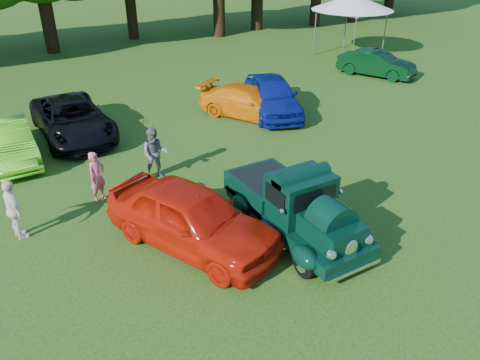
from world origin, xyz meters
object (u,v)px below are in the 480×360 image
spectator_white (14,210)px  back_car_black (72,119)px  hero_pickup (294,207)px  back_car_lime (9,141)px  spectator_pink (97,177)px  back_car_green (376,64)px  red_convertible (191,217)px  canopy_tent (353,2)px  back_car_orange (249,102)px  back_car_blue (272,95)px  spectator_grey (155,154)px

spectator_white → back_car_black: bearing=-36.9°
hero_pickup → back_car_black: (-3.32, 9.32, -0.06)m
back_car_lime → spectator_white: 5.02m
spectator_pink → back_car_lime: bearing=84.0°
back_car_green → spectator_pink: (-16.18, -5.30, 0.10)m
red_convertible → back_car_lime: size_ratio=1.14×
back_car_lime → canopy_tent: canopy_tent is taller
hero_pickup → back_car_black: size_ratio=0.89×
back_car_black → back_car_green: (15.68, 0.16, -0.05)m
back_car_green → canopy_tent: size_ratio=0.73×
red_convertible → canopy_tent: bearing=14.0°
back_car_orange → back_car_blue: 1.07m
hero_pickup → red_convertible: 2.60m
red_convertible → spectator_grey: spectator_grey is taller
back_car_lime → canopy_tent: (19.70, 5.15, 2.43)m
spectator_grey → hero_pickup: bearing=-45.9°
red_convertible → back_car_green: size_ratio=1.16×
back_car_black → spectator_white: (-2.79, -5.94, 0.11)m
back_car_blue → back_car_black: bearing=-172.0°
back_car_orange → spectator_grey: size_ratio=2.56×
back_car_blue → back_car_green: 8.10m
back_car_lime → spectator_pink: (1.82, -4.18, 0.08)m
red_convertible → spectator_pink: (-1.37, 3.33, -0.03)m
spectator_grey → spectator_white: size_ratio=1.03×
back_car_green → back_car_black: bearing=155.8°
back_car_blue → back_car_lime: bearing=-163.9°
red_convertible → back_car_green: red_convertible is taller
back_car_lime → spectator_pink: bearing=-67.1°
back_car_green → canopy_tent: (1.69, 4.04, 2.44)m
red_convertible → back_car_green: 17.14m
red_convertible → canopy_tent: 20.93m
back_car_blue → spectator_pink: bearing=-137.3°
back_car_lime → back_car_black: bearing=21.7°
back_car_orange → spectator_pink: spectator_pink is taller
back_car_green → back_car_lime: bearing=158.7°
back_car_black → back_car_green: back_car_black is taller
back_car_black → back_car_orange: back_car_black is taller
hero_pickup → canopy_tent: (14.05, 13.52, 2.33)m
back_car_lime → back_car_blue: bearing=-5.0°
spectator_grey → back_car_black: bearing=128.2°
red_convertible → spectator_grey: size_ratio=2.76×
red_convertible → back_car_blue: size_ratio=1.02×
back_car_lime → back_car_orange: back_car_lime is taller
spectator_grey → canopy_tent: bearing=50.7°
back_car_blue → spectator_white: 11.41m
back_car_green → red_convertible: bearing=-174.6°
back_car_lime → back_car_green: 18.04m
back_car_orange → back_car_green: back_car_green is taller
back_car_black → hero_pickup: bearing=-71.0°
back_car_blue → back_car_green: (7.87, 1.88, -0.12)m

